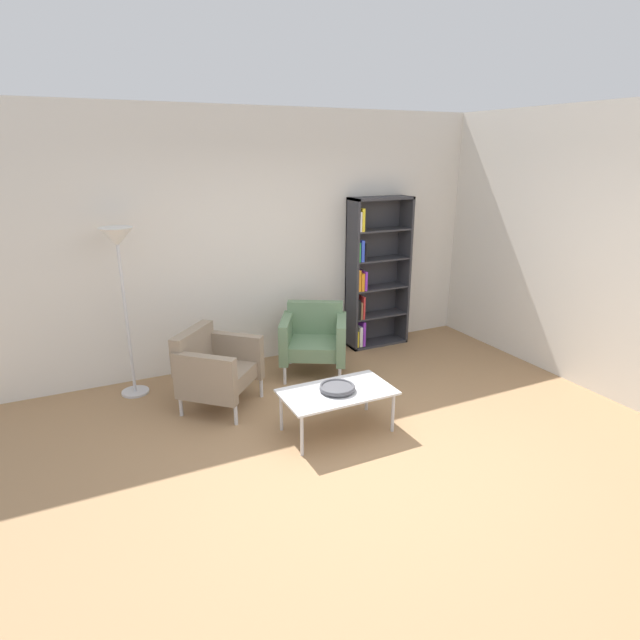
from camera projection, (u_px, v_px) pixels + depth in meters
ground_plane at (365, 455)px, 4.38m from camera, size 8.32×8.32×0.00m
plaster_back_panel at (260, 240)px, 6.03m from camera, size 6.40×0.12×2.90m
plaster_right_partition at (568, 246)px, 5.63m from camera, size 0.12×5.20×2.90m
bookshelf_tall at (373, 275)px, 6.61m from camera, size 0.80×0.30×1.90m
coffee_table_low at (337, 394)px, 4.64m from camera, size 1.00×0.56×0.40m
decorative_bowl at (337, 387)px, 4.62m from camera, size 0.32×0.32×0.05m
armchair_near_window at (314, 338)px, 5.90m from camera, size 0.93×0.91×0.78m
armchair_corner_red at (215, 367)px, 5.11m from camera, size 0.95×0.95×0.78m
floor_lamp_torchiere at (119, 258)px, 5.05m from camera, size 0.32×0.32×1.74m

